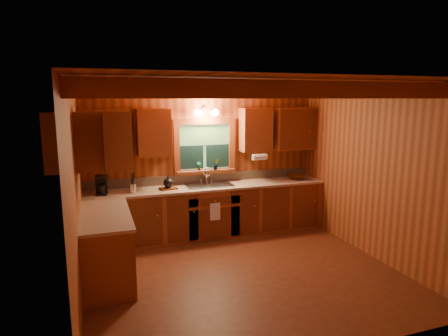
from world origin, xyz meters
name	(u,v)px	position (x,y,z in m)	size (l,w,h in m)	color
room	(243,182)	(0.00, 0.00, 1.30)	(4.20, 4.20, 4.20)	#5D2A16
ceiling_beams	(244,91)	(0.00, 0.00, 2.49)	(4.20, 2.54, 0.18)	brown
base_cabinets	(186,219)	(-0.49, 1.28, 0.43)	(4.20, 2.22, 0.86)	brown
countertop	(187,193)	(-0.48, 1.29, 0.88)	(4.20, 2.24, 0.04)	tan
backsplash	(205,178)	(0.00, 1.89, 0.98)	(4.20, 0.02, 0.16)	tan
dishwasher_panel	(129,239)	(-1.47, 0.68, 0.43)	(0.02, 0.60, 0.80)	white
upper_cabinets	(179,134)	(-0.56, 1.42, 1.84)	(4.19, 1.77, 0.78)	brown
window	(205,148)	(0.00, 1.87, 1.53)	(1.12, 0.08, 1.00)	brown
window_sill	(206,171)	(0.00, 1.82, 1.12)	(1.06, 0.14, 0.04)	brown
wall_sconce	(206,112)	(0.00, 1.75, 2.16)	(0.45, 0.21, 0.17)	black
paper_towel_roll	(260,157)	(0.92, 1.53, 1.37)	(0.11, 0.11, 0.27)	white
dish_towel	(215,212)	(0.00, 1.26, 0.52)	(0.18, 0.01, 0.30)	white
sink	(209,188)	(0.00, 1.60, 0.86)	(0.82, 0.48, 0.43)	silver
coffee_maker	(101,185)	(-1.79, 1.57, 1.05)	(0.17, 0.22, 0.30)	black
utensil_crock	(133,188)	(-1.32, 1.52, 0.98)	(0.12, 0.12, 0.33)	silver
cutting_board	(168,188)	(-0.73, 1.56, 0.91)	(0.27, 0.20, 0.02)	#632A15
teakettle	(168,183)	(-0.73, 1.56, 1.01)	(0.16, 0.16, 0.21)	black
wicker_basket	(297,177)	(1.72, 1.59, 0.94)	(0.36, 0.36, 0.09)	#48230C
potted_plant_left	(199,166)	(-0.12, 1.82, 1.22)	(0.08, 0.06, 0.16)	#632A15
potted_plant_right	(216,164)	(0.19, 1.78, 1.24)	(0.11, 0.09, 0.20)	#632A15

